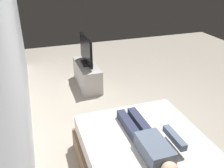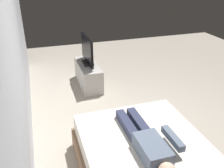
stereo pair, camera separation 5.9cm
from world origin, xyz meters
The scene contains 7 objects.
ground_plane centered at (0.00, 0.00, 0.00)m, with size 10.00×10.00×0.00m, color #ADA393.
back_wall centered at (0.40, 1.62, 1.40)m, with size 6.40×0.10×2.80m, color silver.
bed centered at (-0.98, 0.24, 0.26)m, with size 2.00×1.53×0.54m.
person centered at (-0.95, 0.27, 0.62)m, with size 1.26×0.46×0.18m.
remote centered at (-0.80, -0.14, 0.55)m, with size 0.15×0.04×0.02m, color black.
tv_stand centered at (1.91, 0.32, 0.25)m, with size 1.10×0.40×0.50m, color #B7B2AD.
tv centered at (1.91, 0.32, 0.78)m, with size 0.88×0.20×0.59m.
Camera 2 is at (-2.93, 1.34, 2.46)m, focal length 39.67 mm.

